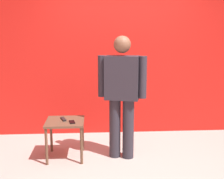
{
  "coord_description": "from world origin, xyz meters",
  "views": [
    {
      "loc": [
        -0.48,
        -3.39,
        1.7
      ],
      "look_at": [
        -0.22,
        0.55,
        0.95
      ],
      "focal_mm": 47.15,
      "sensor_mm": 36.0,
      "label": 1
    }
  ],
  "objects_px": {
    "standing_person": "(122,91)",
    "cell_phone": "(72,122)",
    "tv_remote": "(63,119)",
    "side_table": "(65,126)"
  },
  "relations": [
    {
      "from": "standing_person",
      "to": "cell_phone",
      "type": "xyz_separation_m",
      "value": [
        -0.67,
        -0.05,
        -0.4
      ]
    },
    {
      "from": "standing_person",
      "to": "tv_remote",
      "type": "distance_m",
      "value": 0.9
    },
    {
      "from": "standing_person",
      "to": "cell_phone",
      "type": "height_order",
      "value": "standing_person"
    },
    {
      "from": "side_table",
      "to": "standing_person",
      "type": "bearing_deg",
      "value": -2.32
    },
    {
      "from": "standing_person",
      "to": "side_table",
      "type": "distance_m",
      "value": 0.92
    },
    {
      "from": "tv_remote",
      "to": "standing_person",
      "type": "bearing_deg",
      "value": -24.23
    },
    {
      "from": "standing_person",
      "to": "cell_phone",
      "type": "bearing_deg",
      "value": -175.48
    },
    {
      "from": "side_table",
      "to": "tv_remote",
      "type": "height_order",
      "value": "tv_remote"
    },
    {
      "from": "side_table",
      "to": "cell_phone",
      "type": "relative_size",
      "value": 3.69
    },
    {
      "from": "tv_remote",
      "to": "side_table",
      "type": "bearing_deg",
      "value": -78.27
    }
  ]
}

